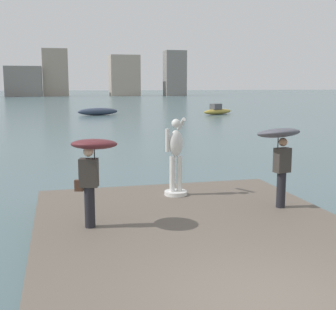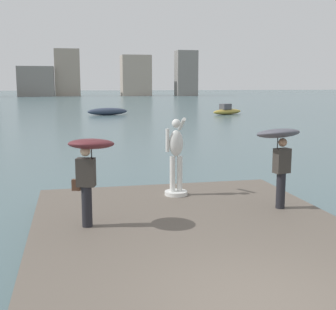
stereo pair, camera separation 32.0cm
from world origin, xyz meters
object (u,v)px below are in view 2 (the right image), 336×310
Objects in this scene: boat_far at (227,111)px; statue_white_figure at (176,160)px; onlooker_left at (89,158)px; boat_leftward at (108,111)px; onlooker_right at (279,146)px.

statue_white_figure is at bearing -111.85° from boat_far.
boat_far is (16.92, 38.46, -1.45)m from onlooker_left.
boat_leftward is at bearing 88.13° from statue_white_figure.
statue_white_figure is 0.48× the size of boat_far.
onlooker_right is 0.44× the size of boat_leftward.
statue_white_figure is 38.15m from boat_leftward.
onlooker_left is 0.44× the size of boat_far.
onlooker_left reaches higher than boat_far.
onlooker_left is (-2.40, -2.26, 0.50)m from statue_white_figure.
onlooker_right reaches higher than onlooker_left.
statue_white_figure is at bearing -91.87° from boat_leftward.
statue_white_figure is 2.84m from onlooker_right.
statue_white_figure reaches higher than boat_leftward.
onlooker_right is (4.51, 0.44, 0.08)m from onlooker_left.
onlooker_left is at bearing -95.16° from boat_leftward.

